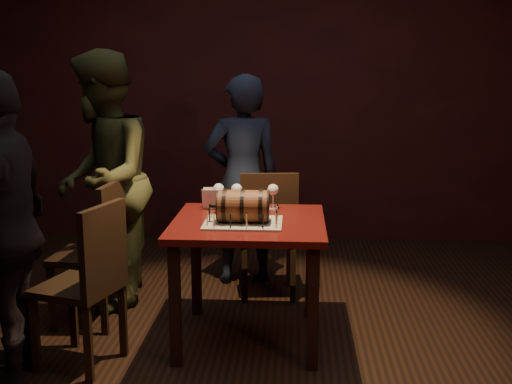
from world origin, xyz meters
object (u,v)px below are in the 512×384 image
at_px(pint_of_ale, 222,202).
at_px(person_left_rear, 103,181).
at_px(barrel_cake, 243,206).
at_px(wine_glass_left, 219,190).
at_px(pub_table, 249,238).
at_px(chair_left_front, 90,277).
at_px(wine_glass_mid, 237,190).
at_px(chair_left_rear, 98,246).
at_px(person_back, 243,180).
at_px(chair_back, 268,228).
at_px(wine_glass_right, 273,191).
at_px(person_left_front, 5,229).

relative_size(pint_of_ale, person_left_rear, 0.09).
bearing_deg(barrel_cake, wine_glass_left, 115.21).
bearing_deg(pub_table, chair_left_front, -153.75).
xyz_separation_m(wine_glass_mid, chair_left_front, (-0.74, -0.73, -0.34)).
bearing_deg(chair_left_rear, chair_left_front, -77.03).
distance_m(pub_table, person_back, 1.08).
distance_m(pint_of_ale, person_back, 0.90).
distance_m(pub_table, wine_glass_mid, 0.40).
xyz_separation_m(pub_table, person_left_rear, (-1.04, 0.53, 0.24)).
bearing_deg(chair_back, chair_left_front, -129.73).
height_order(wine_glass_left, chair_back, chair_back).
distance_m(wine_glass_right, person_back, 0.80).
relative_size(chair_left_rear, person_back, 0.59).
bearing_deg(chair_left_rear, chair_back, 26.25).
height_order(chair_left_front, person_left_rear, person_left_rear).
bearing_deg(wine_glass_left, chair_back, 52.09).
distance_m(barrel_cake, pint_of_ale, 0.30).
relative_size(wine_glass_mid, person_back, 0.10).
distance_m(pint_of_ale, chair_left_front, 0.93).
distance_m(wine_glass_left, person_back, 0.76).
height_order(barrel_cake, wine_glass_left, barrel_cake).
distance_m(person_back, person_left_rear, 1.06).
height_order(pint_of_ale, person_left_front, person_left_front).
distance_m(wine_glass_mid, chair_back, 0.56).
distance_m(wine_glass_left, person_left_rear, 0.85).
relative_size(wine_glass_right, pint_of_ale, 1.07).
relative_size(wine_glass_left, person_left_rear, 0.09).
xyz_separation_m(pub_table, wine_glass_left, (-0.22, 0.31, 0.23)).
height_order(pub_table, wine_glass_left, wine_glass_left).
bearing_deg(chair_left_rear, person_left_front, -108.45).
xyz_separation_m(chair_back, person_back, (-0.21, 0.36, 0.27)).
xyz_separation_m(pub_table, wine_glass_mid, (-0.10, 0.31, 0.23)).
relative_size(barrel_cake, person_left_rear, 0.20).
xyz_separation_m(wine_glass_right, person_left_rear, (-1.17, 0.22, 0.01)).
distance_m(chair_back, person_left_front, 1.85).
height_order(wine_glass_left, chair_left_front, chair_left_front).
distance_m(chair_left_rear, person_back, 1.26).
height_order(chair_back, person_back, person_back).
bearing_deg(chair_left_rear, wine_glass_left, 10.08).
xyz_separation_m(wine_glass_left, chair_back, (0.30, 0.39, -0.35)).
bearing_deg(person_back, person_left_rear, 14.71).
xyz_separation_m(barrel_cake, person_back, (-0.10, 1.16, -0.06)).
relative_size(pub_table, chair_left_front, 0.97).
xyz_separation_m(pub_table, wine_glass_right, (0.13, 0.31, 0.23)).
bearing_deg(person_left_rear, barrel_cake, 48.03).
relative_size(chair_back, person_back, 0.59).
relative_size(wine_glass_mid, chair_left_front, 0.17).
xyz_separation_m(chair_back, person_left_rear, (-1.12, -0.17, 0.36)).
bearing_deg(wine_glass_left, person_left_front, -139.06).
xyz_separation_m(pub_table, chair_left_rear, (-0.98, 0.18, -0.12)).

